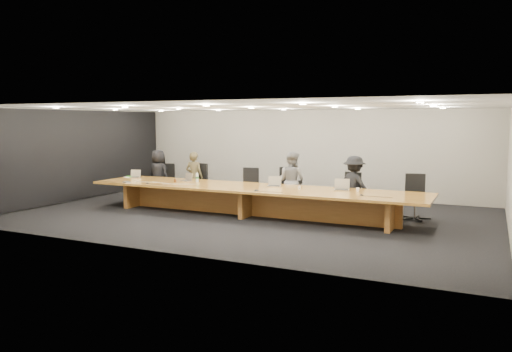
{
  "coord_description": "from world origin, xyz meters",
  "views": [
    {
      "loc": [
        5.59,
        -11.48,
        2.44
      ],
      "look_at": [
        0.0,
        0.3,
        1.0
      ],
      "focal_mm": 35.0,
      "sensor_mm": 36.0,
      "label": 1
    }
  ],
  "objects_px": {
    "chair_far_right": "(416,197)",
    "laptop_d": "(274,181)",
    "person_d": "(354,186)",
    "mic_left": "(147,183)",
    "chair_mid_right": "(287,188)",
    "person_a": "(159,174)",
    "paper_cup_far": "(358,190)",
    "laptop_a": "(135,174)",
    "chair_right": "(349,193)",
    "av_box": "(126,182)",
    "laptop_e": "(342,185)",
    "mic_center": "(256,190)",
    "water_bottle": "(197,178)",
    "amber_mug": "(175,181)",
    "person_c": "(292,181)",
    "laptop_b": "(186,177)",
    "chair_left": "(196,183)",
    "chair_mid_left": "(249,187)",
    "mic_right": "(362,195)",
    "conference_table": "(251,196)",
    "chair_far_left": "(165,181)",
    "paper_cup_near": "(299,188)"
  },
  "relations": [
    {
      "from": "chair_far_left",
      "to": "laptop_b",
      "type": "relative_size",
      "value": 3.92
    },
    {
      "from": "chair_left",
      "to": "chair_mid_left",
      "type": "bearing_deg",
      "value": 17.47
    },
    {
      "from": "chair_right",
      "to": "chair_mid_right",
      "type": "bearing_deg",
      "value": -164.01
    },
    {
      "from": "water_bottle",
      "to": "paper_cup_far",
      "type": "relative_size",
      "value": 2.75
    },
    {
      "from": "chair_far_left",
      "to": "chair_far_right",
      "type": "bearing_deg",
      "value": -16.14
    },
    {
      "from": "person_c",
      "to": "paper_cup_far",
      "type": "relative_size",
      "value": 18.79
    },
    {
      "from": "laptop_d",
      "to": "amber_mug",
      "type": "distance_m",
      "value": 2.84
    },
    {
      "from": "conference_table",
      "to": "person_c",
      "type": "height_order",
      "value": "person_c"
    },
    {
      "from": "laptop_d",
      "to": "paper_cup_far",
      "type": "bearing_deg",
      "value": -12.25
    },
    {
      "from": "chair_far_left",
      "to": "chair_far_right",
      "type": "xyz_separation_m",
      "value": [
        7.55,
        -0.07,
        0.01
      ]
    },
    {
      "from": "chair_mid_right",
      "to": "laptop_b",
      "type": "bearing_deg",
      "value": -179.01
    },
    {
      "from": "water_bottle",
      "to": "mic_center",
      "type": "xyz_separation_m",
      "value": [
        2.28,
        -0.94,
        -0.1
      ]
    },
    {
      "from": "chair_far_left",
      "to": "av_box",
      "type": "height_order",
      "value": "chair_far_left"
    },
    {
      "from": "person_c",
      "to": "laptop_d",
      "type": "distance_m",
      "value": 0.85
    },
    {
      "from": "laptop_e",
      "to": "av_box",
      "type": "bearing_deg",
      "value": 177.85
    },
    {
      "from": "chair_right",
      "to": "av_box",
      "type": "distance_m",
      "value": 6.07
    },
    {
      "from": "laptop_b",
      "to": "laptop_e",
      "type": "relative_size",
      "value": 0.79
    },
    {
      "from": "water_bottle",
      "to": "person_d",
      "type": "bearing_deg",
      "value": 11.85
    },
    {
      "from": "mic_right",
      "to": "paper_cup_far",
      "type": "bearing_deg",
      "value": 110.92
    },
    {
      "from": "person_c",
      "to": "paper_cup_near",
      "type": "bearing_deg",
      "value": 135.16
    },
    {
      "from": "laptop_d",
      "to": "mic_right",
      "type": "distance_m",
      "value": 2.51
    },
    {
      "from": "chair_mid_left",
      "to": "laptop_a",
      "type": "height_order",
      "value": "chair_mid_left"
    },
    {
      "from": "chair_far_left",
      "to": "person_c",
      "type": "bearing_deg",
      "value": -17.5
    },
    {
      "from": "amber_mug",
      "to": "laptop_d",
      "type": "bearing_deg",
      "value": 7.9
    },
    {
      "from": "av_box",
      "to": "mic_center",
      "type": "bearing_deg",
      "value": 24.91
    },
    {
      "from": "water_bottle",
      "to": "paper_cup_near",
      "type": "height_order",
      "value": "water_bottle"
    },
    {
      "from": "person_d",
      "to": "mic_left",
      "type": "distance_m",
      "value": 5.53
    },
    {
      "from": "chair_far_right",
      "to": "laptop_b",
      "type": "relative_size",
      "value": 4.01
    },
    {
      "from": "amber_mug",
      "to": "mic_left",
      "type": "bearing_deg",
      "value": -133.32
    },
    {
      "from": "chair_far_right",
      "to": "mic_left",
      "type": "xyz_separation_m",
      "value": [
        -6.76,
        -1.85,
        0.18
      ]
    },
    {
      "from": "chair_right",
      "to": "person_a",
      "type": "height_order",
      "value": "person_a"
    },
    {
      "from": "mic_left",
      "to": "av_box",
      "type": "bearing_deg",
      "value": -175.73
    },
    {
      "from": "laptop_d",
      "to": "mic_center",
      "type": "height_order",
      "value": "laptop_d"
    },
    {
      "from": "person_a",
      "to": "laptop_d",
      "type": "height_order",
      "value": "person_a"
    },
    {
      "from": "chair_far_right",
      "to": "laptop_d",
      "type": "bearing_deg",
      "value": -178.1
    },
    {
      "from": "person_a",
      "to": "paper_cup_far",
      "type": "distance_m",
      "value": 6.57
    },
    {
      "from": "person_a",
      "to": "person_d",
      "type": "distance_m",
      "value": 6.21
    },
    {
      "from": "person_c",
      "to": "laptop_a",
      "type": "relative_size",
      "value": 5.37
    },
    {
      "from": "laptop_a",
      "to": "laptop_d",
      "type": "height_order",
      "value": "laptop_d"
    },
    {
      "from": "chair_mid_right",
      "to": "person_a",
      "type": "height_order",
      "value": "person_a"
    },
    {
      "from": "chair_far_left",
      "to": "person_a",
      "type": "relative_size",
      "value": 0.73
    },
    {
      "from": "laptop_d",
      "to": "paper_cup_far",
      "type": "distance_m",
      "value": 2.2
    },
    {
      "from": "person_c",
      "to": "laptop_b",
      "type": "xyz_separation_m",
      "value": [
        -2.89,
        -0.82,
        0.06
      ]
    },
    {
      "from": "chair_far_left",
      "to": "chair_mid_right",
      "type": "bearing_deg",
      "value": -16.57
    },
    {
      "from": "chair_left",
      "to": "laptop_b",
      "type": "bearing_deg",
      "value": -63.09
    },
    {
      "from": "paper_cup_near",
      "to": "mic_right",
      "type": "height_order",
      "value": "paper_cup_near"
    },
    {
      "from": "person_d",
      "to": "conference_table",
      "type": "bearing_deg",
      "value": 47.78
    },
    {
      "from": "laptop_a",
      "to": "mic_right",
      "type": "height_order",
      "value": "laptop_a"
    },
    {
      "from": "chair_left",
      "to": "chair_mid_right",
      "type": "xyz_separation_m",
      "value": [
        2.95,
        0.03,
        -0.0
      ]
    },
    {
      "from": "chair_mid_left",
      "to": "amber_mug",
      "type": "relative_size",
      "value": 12.4
    }
  ]
}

